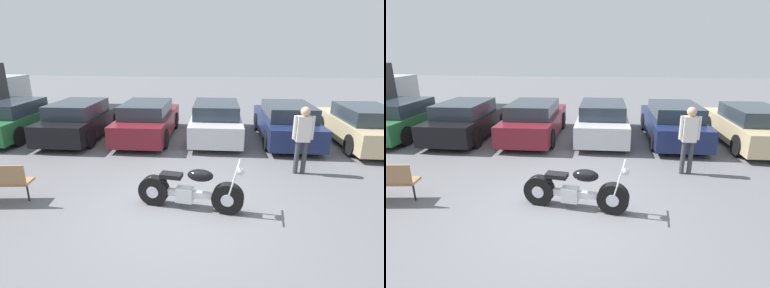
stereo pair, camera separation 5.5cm
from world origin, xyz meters
The scene contains 9 objects.
ground_plane centered at (0.00, 0.00, 0.00)m, with size 60.00×60.00×0.00m, color slate.
motorcycle centered at (0.10, 0.18, 0.40)m, with size 2.18×0.76×1.05m.
parked_car_green centered at (-6.76, 5.04, 0.64)m, with size 1.80×4.17×1.33m.
parked_car_black centered at (-4.30, 5.05, 0.64)m, with size 1.80×4.17×1.33m.
parked_car_maroon centered at (-1.84, 5.18, 0.64)m, with size 1.80×4.17×1.33m.
parked_car_silver centered at (0.62, 5.37, 0.64)m, with size 1.80×4.17×1.33m.
parked_car_navy centered at (3.08, 5.25, 0.64)m, with size 1.80×4.17×1.33m.
parked_car_champagne centered at (5.53, 4.97, 0.64)m, with size 1.80×4.17×1.33m.
person_standing centered at (2.83, 2.21, 1.06)m, with size 0.52×0.24×1.77m.
Camera 2 is at (0.68, -5.27, 3.14)m, focal length 28.00 mm.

